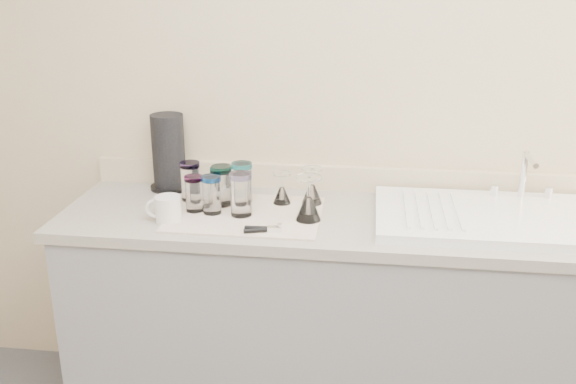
# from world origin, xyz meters

# --- Properties ---
(room_envelope) EXTENTS (3.54, 3.50, 2.52)m
(room_envelope) POSITION_xyz_m (0.00, 0.00, 1.56)
(room_envelope) COLOR #4A4B4F
(room_envelope) RESTS_ON ground
(counter_unit) EXTENTS (2.06, 0.62, 0.90)m
(counter_unit) POSITION_xyz_m (0.00, 1.20, 0.45)
(counter_unit) COLOR slate
(counter_unit) RESTS_ON ground
(sink_unit) EXTENTS (0.82, 0.50, 0.22)m
(sink_unit) POSITION_xyz_m (0.55, 1.20, 0.92)
(sink_unit) COLOR white
(sink_unit) RESTS_ON counter_unit
(dish_towel) EXTENTS (0.55, 0.42, 0.01)m
(dish_towel) POSITION_xyz_m (-0.33, 1.16, 0.90)
(dish_towel) COLOR silver
(dish_towel) RESTS_ON counter_unit
(tumbler_teal) EXTENTS (0.08, 0.08, 0.15)m
(tumbler_teal) POSITION_xyz_m (-0.57, 1.27, 0.98)
(tumbler_teal) COLOR white
(tumbler_teal) RESTS_ON dish_towel
(tumbler_cyan) EXTENTS (0.07, 0.07, 0.14)m
(tumbler_cyan) POSITION_xyz_m (-0.46, 1.27, 0.98)
(tumbler_cyan) COLOR white
(tumbler_cyan) RESTS_ON dish_towel
(tumbler_purple) EXTENTS (0.08, 0.08, 0.16)m
(tumbler_purple) POSITION_xyz_m (-0.37, 1.28, 0.99)
(tumbler_purple) COLOR white
(tumbler_purple) RESTS_ON dish_towel
(tumbler_magenta) EXTENTS (0.07, 0.07, 0.14)m
(tumbler_magenta) POSITION_xyz_m (-0.53, 1.16, 0.98)
(tumbler_magenta) COLOR white
(tumbler_magenta) RESTS_ON dish_towel
(tumbler_blue) EXTENTS (0.07, 0.07, 0.14)m
(tumbler_blue) POSITION_xyz_m (-0.46, 1.14, 0.98)
(tumbler_blue) COLOR white
(tumbler_blue) RESTS_ON dish_towel
(tumbler_lavender) EXTENTS (0.08, 0.08, 0.16)m
(tumbler_lavender) POSITION_xyz_m (-0.35, 1.14, 0.99)
(tumbler_lavender) COLOR white
(tumbler_lavender) RESTS_ON dish_towel
(tumbler_extra) EXTENTS (0.08, 0.08, 0.15)m
(tumbler_extra) POSITION_xyz_m (-0.44, 1.23, 0.99)
(tumbler_extra) COLOR white
(tumbler_extra) RESTS_ON dish_towel
(goblet_back_left) EXTENTS (0.07, 0.07, 0.12)m
(goblet_back_left) POSITION_xyz_m (-0.22, 1.28, 0.95)
(goblet_back_left) COLOR white
(goblet_back_left) RESTS_ON dish_towel
(goblet_back_right) EXTENTS (0.08, 0.08, 0.14)m
(goblet_back_right) POSITION_xyz_m (-0.10, 1.29, 0.96)
(goblet_back_right) COLOR white
(goblet_back_right) RESTS_ON dish_towel
(goblet_front_right) EXTENTS (0.09, 0.09, 0.16)m
(goblet_front_right) POSITION_xyz_m (-0.10, 1.12, 0.96)
(goblet_front_right) COLOR white
(goblet_front_right) RESTS_ON dish_towel
(can_opener) EXTENTS (0.13, 0.06, 0.02)m
(can_opener) POSITION_xyz_m (-0.24, 0.99, 0.92)
(can_opener) COLOR silver
(can_opener) RESTS_ON dish_towel
(white_mug) EXTENTS (0.13, 0.10, 0.10)m
(white_mug) POSITION_xyz_m (-0.60, 1.06, 0.95)
(white_mug) COLOR silver
(white_mug) RESTS_ON counter_unit
(paper_towel_roll) EXTENTS (0.17, 0.17, 0.31)m
(paper_towel_roll) POSITION_xyz_m (-0.70, 1.42, 1.05)
(paper_towel_roll) COLOR black
(paper_towel_roll) RESTS_ON counter_unit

